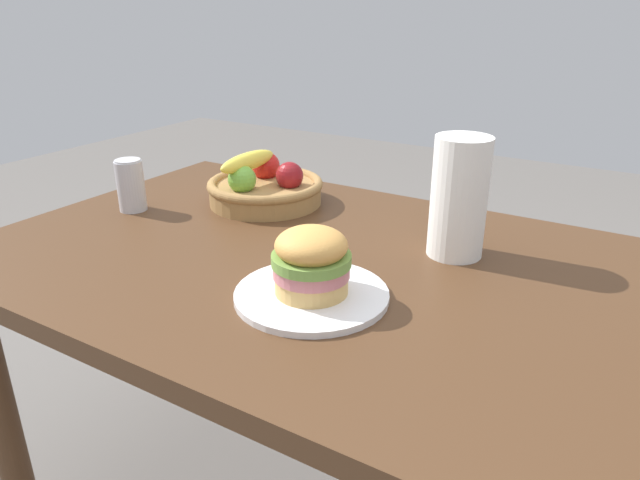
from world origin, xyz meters
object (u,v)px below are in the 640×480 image
fruit_basket (265,186)px  sandwich (311,261)px  plate (312,295)px  paper_towel_roll (459,198)px  soda_can (131,185)px

fruit_basket → sandwich: bearing=-44.9°
plate → paper_towel_roll: size_ratio=1.11×
plate → fruit_basket: bearing=135.1°
plate → sandwich: bearing=90.0°
plate → fruit_basket: 0.52m
plate → paper_towel_roll: paper_towel_roll is taller
sandwich → paper_towel_roll: (0.15, 0.31, 0.05)m
soda_can → fruit_basket: 0.32m
plate → soda_can: soda_can is taller
paper_towel_roll → plate: bearing=-115.5°
soda_can → paper_towel_roll: size_ratio=0.53×
soda_can → paper_towel_roll: (0.76, 0.15, 0.06)m
plate → soda_can: (-0.61, 0.16, 0.06)m
fruit_basket → paper_towel_roll: (0.52, -0.06, 0.08)m
soda_can → fruit_basket: fruit_basket is taller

